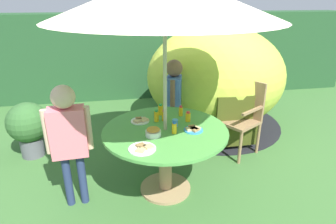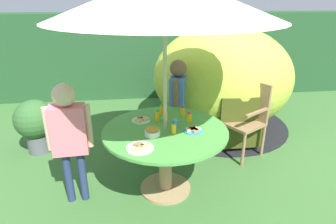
# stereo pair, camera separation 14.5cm
# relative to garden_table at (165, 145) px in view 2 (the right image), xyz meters

# --- Properties ---
(ground_plane) EXTENTS (10.00, 10.00, 0.02)m
(ground_plane) POSITION_rel_garden_table_xyz_m (0.00, 0.00, -0.56)
(ground_plane) COLOR #3D6B33
(hedge_backdrop) EXTENTS (9.00, 0.70, 1.67)m
(hedge_backdrop) POSITION_rel_garden_table_xyz_m (0.00, 3.36, 0.29)
(hedge_backdrop) COLOR #234C28
(hedge_backdrop) RESTS_ON ground_plane
(garden_table) EXTENTS (1.26, 1.26, 0.72)m
(garden_table) POSITION_rel_garden_table_xyz_m (0.00, 0.00, 0.00)
(garden_table) COLOR tan
(garden_table) RESTS_ON ground_plane
(wooden_chair) EXTENTS (0.62, 0.63, 0.97)m
(wooden_chair) POSITION_rel_garden_table_xyz_m (1.13, 0.68, -0.00)
(wooden_chair) COLOR #93704C
(wooden_chair) RESTS_ON ground_plane
(dome_tent) EXTENTS (2.20, 2.20, 1.58)m
(dome_tent) POSITION_rel_garden_table_xyz_m (1.07, 1.61, 0.24)
(dome_tent) COLOR #B2C63F
(dome_tent) RESTS_ON ground_plane
(potted_plant) EXTENTS (0.52, 0.52, 0.73)m
(potted_plant) POSITION_rel_garden_table_xyz_m (-1.60, 1.02, -0.12)
(potted_plant) COLOR #595960
(potted_plant) RESTS_ON ground_plane
(child_in_blue_shirt) EXTENTS (0.26, 0.41, 1.24)m
(child_in_blue_shirt) POSITION_rel_garden_table_xyz_m (0.26, 0.85, 0.25)
(child_in_blue_shirt) COLOR navy
(child_in_blue_shirt) RESTS_ON ground_plane
(child_in_pink_shirt) EXTENTS (0.42, 0.21, 1.25)m
(child_in_pink_shirt) POSITION_rel_garden_table_xyz_m (-0.91, -0.06, 0.25)
(child_in_pink_shirt) COLOR navy
(child_in_pink_shirt) RESTS_ON ground_plane
(snack_bowl) EXTENTS (0.15, 0.15, 0.09)m
(snack_bowl) POSITION_rel_garden_table_xyz_m (-0.14, -0.12, 0.22)
(snack_bowl) COLOR white
(snack_bowl) RESTS_ON garden_table
(plate_center_front) EXTENTS (0.19, 0.19, 0.03)m
(plate_center_front) POSITION_rel_garden_table_xyz_m (0.27, -0.08, 0.19)
(plate_center_front) COLOR #338CD8
(plate_center_front) RESTS_ON garden_table
(plate_mid_right) EXTENTS (0.20, 0.20, 0.03)m
(plate_mid_right) POSITION_rel_garden_table_xyz_m (-0.23, 0.23, 0.19)
(plate_mid_right) COLOR white
(plate_mid_right) RESTS_ON garden_table
(plate_center_back) EXTENTS (0.24, 0.24, 0.03)m
(plate_center_back) POSITION_rel_garden_table_xyz_m (-0.26, -0.36, 0.19)
(plate_center_back) COLOR white
(plate_center_back) RESTS_ON garden_table
(juice_bottle_near_left) EXTENTS (0.05, 0.05, 0.11)m
(juice_bottle_near_left) POSITION_rel_garden_table_xyz_m (0.27, 0.15, 0.23)
(juice_bottle_near_left) COLOR yellow
(juice_bottle_near_left) RESTS_ON garden_table
(juice_bottle_near_right) EXTENTS (0.05, 0.05, 0.13)m
(juice_bottle_near_right) POSITION_rel_garden_table_xyz_m (-0.06, 0.21, 0.24)
(juice_bottle_near_right) COLOR yellow
(juice_bottle_near_right) RESTS_ON garden_table
(juice_bottle_far_left) EXTENTS (0.05, 0.05, 0.12)m
(juice_bottle_far_left) POSITION_rel_garden_table_xyz_m (0.23, 0.32, 0.23)
(juice_bottle_far_left) COLOR yellow
(juice_bottle_far_left) RESTS_ON garden_table
(juice_bottle_far_right) EXTENTS (0.06, 0.06, 0.12)m
(juice_bottle_far_right) POSITION_rel_garden_table_xyz_m (0.03, 0.22, 0.23)
(juice_bottle_far_right) COLOR yellow
(juice_bottle_far_right) RESTS_ON garden_table
(juice_bottle_mid_left) EXTENTS (0.05, 0.05, 0.12)m
(juice_bottle_mid_left) POSITION_rel_garden_table_xyz_m (0.07, -0.10, 0.23)
(juice_bottle_mid_left) COLOR yellow
(juice_bottle_mid_left) RESTS_ON garden_table
(juice_bottle_front_edge) EXTENTS (0.05, 0.05, 0.13)m
(juice_bottle_front_edge) POSITION_rel_garden_table_xyz_m (0.01, 0.38, 0.23)
(juice_bottle_front_edge) COLOR yellow
(juice_bottle_front_edge) RESTS_ON garden_table
(cup_near) EXTENTS (0.06, 0.06, 0.07)m
(cup_near) POSITION_rel_garden_table_xyz_m (0.11, 0.06, 0.21)
(cup_near) COLOR #4C99D8
(cup_near) RESTS_ON garden_table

